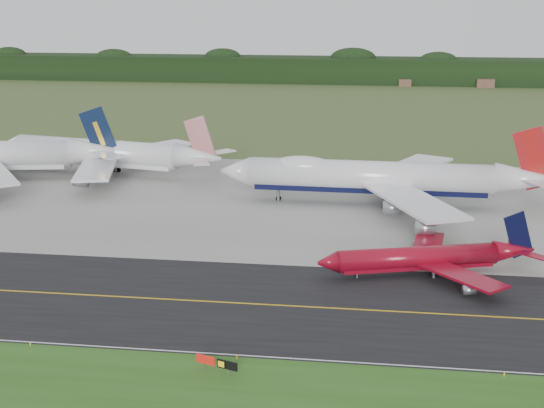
{
  "coord_description": "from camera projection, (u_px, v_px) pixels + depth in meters",
  "views": [
    {
      "loc": [
        13.38,
        -99.81,
        41.12
      ],
      "look_at": [
        -3.18,
        22.0,
        7.2
      ],
      "focal_mm": 50.0,
      "sensor_mm": 36.0,
      "label": 1
    }
  ],
  "objects": [
    {
      "name": "horizon_treeline",
      "position": [
        348.0,
        71.0,
        368.06
      ],
      "size": [
        700.0,
        25.0,
        12.0
      ],
      "color": "black",
      "rests_on": "ground"
    },
    {
      "name": "edge_marker_left",
      "position": [
        30.0,
        344.0,
        91.88
      ],
      "size": [
        0.16,
        0.16,
        0.5
      ],
      "primitive_type": "cylinder",
      "color": "yellow",
      "rests_on": "ground"
    },
    {
      "name": "taxiway_sign",
      "position": [
        216.0,
        363.0,
        85.16
      ],
      "size": [
        5.08,
        1.93,
        1.77
      ],
      "color": "slate",
      "rests_on": "ground"
    },
    {
      "name": "edge_marker_center",
      "position": [
        237.0,
        357.0,
        88.57
      ],
      "size": [
        0.16,
        0.16,
        0.5
      ],
      "primitive_type": "cylinder",
      "color": "yellow",
      "rests_on": "ground"
    },
    {
      "name": "taxiway_centreline",
      "position": [
        269.0,
        305.0,
        104.19
      ],
      "size": [
        400.0,
        0.4,
        0.0
      ],
      "primitive_type": "cube",
      "color": "#C39812",
      "rests_on": "taxiway"
    },
    {
      "name": "jet_star_tail",
      "position": [
        108.0,
        154.0,
        178.38
      ],
      "size": [
        58.39,
        48.18,
        15.45
      ],
      "color": "white",
      "rests_on": "ground"
    },
    {
      "name": "taxiway",
      "position": [
        269.0,
        305.0,
        104.2
      ],
      "size": [
        400.0,
        32.0,
        0.02
      ],
      "primitive_type": "cube",
      "color": "black",
      "rests_on": "ground"
    },
    {
      "name": "taxiway_edge_line",
      "position": [
        251.0,
        356.0,
        89.38
      ],
      "size": [
        400.0,
        0.25,
        0.0
      ],
      "primitive_type": "cube",
      "color": "silver",
      "rests_on": "taxiway"
    },
    {
      "name": "apron",
      "position": [
        306.0,
        201.0,
        156.73
      ],
      "size": [
        400.0,
        78.0,
        0.01
      ],
      "primitive_type": "cube",
      "color": "gray",
      "rests_on": "ground"
    },
    {
      "name": "edge_marker_right",
      "position": [
        504.0,
        374.0,
        84.62
      ],
      "size": [
        0.16,
        0.16,
        0.5
      ],
      "primitive_type": "cylinder",
      "color": "yellow",
      "rests_on": "ground"
    },
    {
      "name": "ground",
      "position": [
        273.0,
        294.0,
        108.02
      ],
      "size": [
        600.0,
        600.0,
        0.0
      ],
      "primitive_type": "plane",
      "color": "#3B4D24",
      "rests_on": "ground"
    },
    {
      "name": "jet_red_737",
      "position": [
        429.0,
        258.0,
        115.21
      ],
      "size": [
        33.91,
        26.98,
        9.34
      ],
      "color": "maroon",
      "rests_on": "ground"
    },
    {
      "name": "jet_ba_747",
      "position": [
        382.0,
        177.0,
        152.15
      ],
      "size": [
        67.88,
        56.34,
        17.1
      ],
      "color": "silver",
      "rests_on": "ground"
    }
  ]
}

